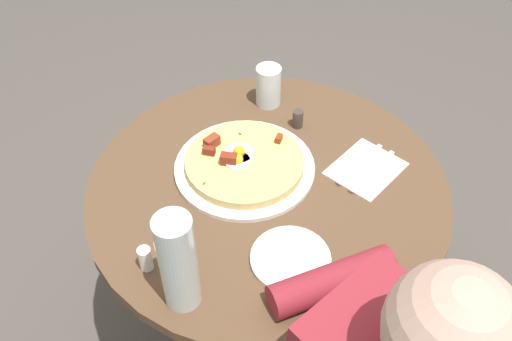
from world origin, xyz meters
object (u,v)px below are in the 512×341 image
object	(u,v)px
fork	(360,164)
water_bottle	(178,263)
pizza_plate	(245,167)
knife	(372,171)
dining_table	(267,230)
salt_shaker	(145,259)
water_glass	(268,86)
pepper_shaker	(298,119)
bread_plate	(290,259)
breakfast_pizza	(244,162)

from	to	relation	value
fork	water_bottle	distance (m)	0.56
pizza_plate	fork	world-z (taller)	pizza_plate
pizza_plate	knife	distance (m)	0.31
dining_table	pizza_plate	xyz separation A→B (m)	(0.07, 0.01, 0.18)
water_bottle	salt_shaker	size ratio (longest dim) A/B	4.03
fork	water_glass	size ratio (longest dim) A/B	1.59
fork	pepper_shaker	bearing A→B (deg)	-93.73
knife	water_bottle	bearing A→B (deg)	-8.48
bread_plate	pepper_shaker	world-z (taller)	pepper_shaker
bread_plate	dining_table	bearing A→B (deg)	-30.71
bread_plate	salt_shaker	bearing A→B (deg)	51.23
knife	breakfast_pizza	bearing A→B (deg)	-50.29
knife	dining_table	bearing A→B (deg)	-39.59
breakfast_pizza	fork	size ratio (longest dim) A/B	1.59
dining_table	pizza_plate	bearing A→B (deg)	6.28
water_glass	water_bottle	bearing A→B (deg)	122.03
dining_table	salt_shaker	distance (m)	0.40
pizza_plate	bread_plate	size ratio (longest dim) A/B	2.00
dining_table	water_bottle	bearing A→B (deg)	109.14
fork	water_bottle	size ratio (longest dim) A/B	0.77
salt_shaker	water_glass	bearing A→B (deg)	-67.39
water_glass	water_bottle	world-z (taller)	water_bottle
pepper_shaker	bread_plate	bearing A→B (deg)	133.01
dining_table	fork	world-z (taller)	fork
pepper_shaker	water_bottle	bearing A→B (deg)	112.10
pizza_plate	pepper_shaker	bearing A→B (deg)	-82.36
breakfast_pizza	salt_shaker	size ratio (longest dim) A/B	4.94
dining_table	water_glass	xyz separation A→B (m)	(0.23, -0.21, 0.23)
knife	salt_shaker	world-z (taller)	salt_shaker
water_bottle	fork	bearing A→B (deg)	-88.97
pizza_plate	pepper_shaker	size ratio (longest dim) A/B	6.83
pepper_shaker	salt_shaker	bearing A→B (deg)	101.20
bread_plate	fork	size ratio (longest dim) A/B	0.94
fork	water_glass	world-z (taller)	water_glass
salt_shaker	water_bottle	bearing A→B (deg)	-173.69
bread_plate	water_glass	bearing A→B (deg)	-37.91
pizza_plate	pepper_shaker	distance (m)	0.21
dining_table	salt_shaker	xyz separation A→B (m)	(-0.01, 0.35, 0.20)
dining_table	fork	xyz separation A→B (m)	(-0.11, -0.21, 0.18)
dining_table	water_glass	world-z (taller)	water_glass
water_glass	fork	bearing A→B (deg)	179.53
fork	salt_shaker	bearing A→B (deg)	-15.90
pizza_plate	bread_plate	xyz separation A→B (m)	(-0.27, 0.11, -0.00)
breakfast_pizza	water_glass	size ratio (longest dim) A/B	2.53
pizza_plate	knife	xyz separation A→B (m)	(-0.22, -0.22, 0.00)
breakfast_pizza	pepper_shaker	distance (m)	0.21
bread_plate	water_bottle	size ratio (longest dim) A/B	0.73
dining_table	water_glass	distance (m)	0.39
water_glass	water_bottle	size ratio (longest dim) A/B	0.49
breakfast_pizza	pizza_plate	bearing A→B (deg)	-153.32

